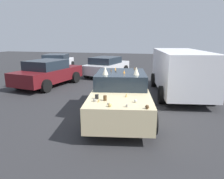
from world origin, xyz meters
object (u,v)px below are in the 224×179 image
object	(u,v)px
parked_sedan_row_back_far	(57,63)
parked_sedan_far_right	(48,73)
art_car_decorated	(121,94)
parked_sedan_behind_right	(107,66)
parked_van_row_back_center	(180,70)

from	to	relation	value
parked_sedan_row_back_far	parked_sedan_far_right	distance (m)	5.42
art_car_decorated	parked_sedan_far_right	distance (m)	5.97
art_car_decorated	parked_sedan_behind_right	bearing A→B (deg)	-171.45
parked_sedan_behind_right	art_car_decorated	bearing A→B (deg)	-149.24
art_car_decorated	parked_sedan_behind_right	size ratio (longest dim) A/B	1.05
parked_sedan_row_back_far	parked_sedan_behind_right	bearing A→B (deg)	-115.02
art_car_decorated	parked_sedan_row_back_far	size ratio (longest dim) A/B	0.98
parked_van_row_back_center	parked_sedan_row_back_far	bearing A→B (deg)	51.57
parked_sedan_row_back_far	parked_van_row_back_center	bearing A→B (deg)	-132.16
parked_sedan_behind_right	parked_sedan_row_back_far	world-z (taller)	parked_sedan_row_back_far
parked_van_row_back_center	parked_sedan_behind_right	bearing A→B (deg)	39.31
art_car_decorated	parked_van_row_back_center	size ratio (longest dim) A/B	0.86
art_car_decorated	parked_sedan_far_right	bearing A→B (deg)	-136.40
parked_van_row_back_center	parked_sedan_row_back_far	xyz separation A→B (m)	(5.00, 9.11, -0.45)
art_car_decorated	parked_sedan_row_back_far	world-z (taller)	art_car_decorated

